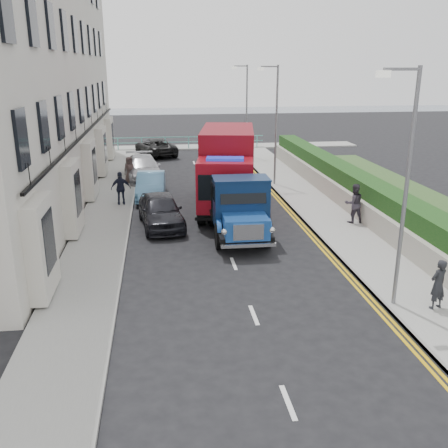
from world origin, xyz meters
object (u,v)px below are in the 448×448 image
lamp_near (403,178)px  bedford_lorry (240,212)px  lamp_far (245,105)px  pedestrian_east_near (438,284)px  lamp_mid (274,119)px  red_lorry (227,167)px  parked_car_front (161,210)px

lamp_near → bedford_lorry: lamp_near is taller
lamp_far → pedestrian_east_near: lamp_far is taller
lamp_near → pedestrian_east_near: lamp_near is taller
lamp_mid → lamp_far: 10.00m
red_lorry → parked_car_front: (-3.41, -2.83, -1.34)m
lamp_mid → bedford_lorry: bearing=-110.5°
bedford_lorry → lamp_far: bearing=80.6°
bedford_lorry → parked_car_front: bedford_lorry is taller
lamp_far → bedford_lorry: (-3.53, -19.44, -2.77)m
lamp_near → bedford_lorry: bearing=118.3°
lamp_near → parked_car_front: lamp_near is taller
lamp_near → pedestrian_east_near: bearing=-21.6°
lamp_far → bedford_lorry: 19.96m
bedford_lorry → pedestrian_east_near: 8.48m
parked_car_front → bedford_lorry: bearing=-43.0°
lamp_near → lamp_far: bearing=90.0°
lamp_near → pedestrian_east_near: (1.20, -0.47, -3.11)m
pedestrian_east_near → lamp_mid: bearing=-104.4°
parked_car_front → pedestrian_east_near: bearing=-57.0°
lamp_mid → red_lorry: lamp_mid is taller
lamp_near → parked_car_front: (-6.78, 8.87, -3.25)m
pedestrian_east_near → parked_car_front: bearing=-68.1°
red_lorry → parked_car_front: bearing=-130.8°
lamp_far → parked_car_front: bearing=-111.6°
lamp_far → pedestrian_east_near: bearing=-87.4°
lamp_near → lamp_far: size_ratio=1.00×
lamp_far → lamp_mid: bearing=-90.0°
lamp_far → red_lorry: 14.82m
lamp_mid → red_lorry: (-3.37, -4.30, -1.91)m
lamp_far → parked_car_front: (-6.78, -17.13, -3.25)m
lamp_mid → lamp_far: (0.00, 10.00, 0.00)m
parked_car_front → red_lorry: bearing=32.2°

